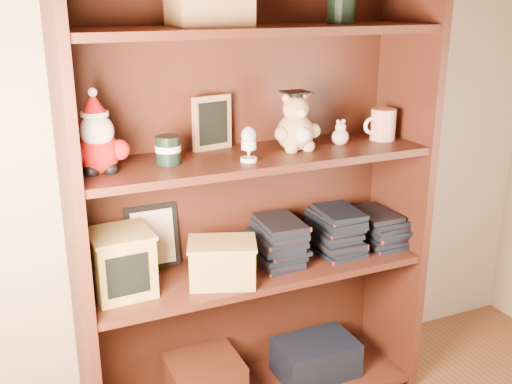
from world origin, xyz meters
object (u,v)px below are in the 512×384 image
treats_box (121,262)px  bookcase (249,199)px  grad_teddy_bear (296,127)px  teacher_mug (382,124)px

treats_box → bookcase: bearing=6.5°
grad_teddy_bear → teacher_mug: size_ratio=1.60×
teacher_mug → treats_box: size_ratio=0.61×
treats_box → grad_teddy_bear: bearing=-0.5°
grad_teddy_bear → treats_box: size_ratio=0.98×
grad_teddy_bear → treats_box: 0.70m
grad_teddy_bear → teacher_mug: bearing=1.0°
grad_teddy_bear → teacher_mug: grad_teddy_bear is taller
teacher_mug → treats_box: teacher_mug is taller
bookcase → grad_teddy_bear: bookcase is taller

